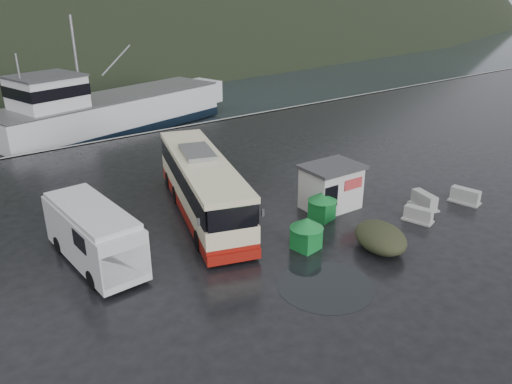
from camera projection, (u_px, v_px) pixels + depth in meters
ground at (255, 242)px, 23.00m from camera, size 160.00×160.00×0.00m
quay_edge at (98, 142)px, 37.82m from camera, size 160.00×0.60×1.50m
coach_bus at (204, 213)px, 25.96m from camera, size 6.18×11.62×3.19m
white_van at (97, 262)px, 21.39m from camera, size 2.44×6.28×2.59m
waste_bin_left at (306, 248)px, 22.47m from camera, size 1.23×1.23×1.52m
waste_bin_right at (321, 219)px, 25.31m from camera, size 1.29×1.29×1.50m
dome_tent at (379, 249)px, 22.45m from camera, size 3.02×3.48×1.15m
ticket_kiosk at (330, 207)px, 26.62m from camera, size 3.14×2.43×2.38m
jersey_barrier_a at (423, 207)px, 26.63m from camera, size 1.23×1.81×0.83m
jersey_barrier_b at (417, 221)px, 25.08m from camera, size 1.10×1.61×0.73m
jersey_barrier_c at (464, 202)px, 27.23m from camera, size 1.09×1.72×0.80m
fishing_trawler at (113, 117)px, 44.92m from camera, size 26.10×11.84×10.21m
puddles at (310, 315)px, 17.91m from camera, size 9.36×6.76×0.01m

